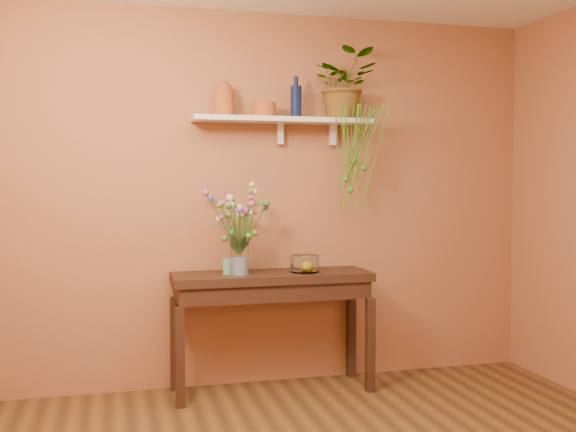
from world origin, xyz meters
TOP-DOWN VIEW (x-y plane):
  - room at (0.00, 0.00)m, footprint 4.04×4.04m
  - sideboard at (-0.06, 1.76)m, footprint 1.39×0.45m
  - wall_shelf at (0.06, 1.87)m, footprint 1.30×0.24m
  - terracotta_jug at (-0.38, 1.86)m, footprint 0.15×0.15m
  - terracotta_pot at (-0.10, 1.84)m, footprint 0.20×0.20m
  - blue_bottle at (0.14, 1.85)m, footprint 0.09×0.09m
  - spider_plant at (0.52, 1.89)m, footprint 0.52×0.47m
  - plant_fronds at (0.56, 1.74)m, footprint 0.41×0.33m
  - glass_vase at (-0.30, 1.70)m, footprint 0.13×0.13m
  - bouquet at (-0.31, 1.70)m, footprint 0.47×0.47m
  - glass_bowl at (0.16, 1.71)m, footprint 0.20×0.20m
  - lemon at (0.17, 1.70)m, footprint 0.07×0.07m
  - carton at (-0.38, 1.74)m, footprint 0.06×0.06m

SIDE VIEW (x-z plane):
  - sideboard at x=-0.06m, z-range 0.30..1.14m
  - lemon at x=0.17m, z-range 0.85..0.92m
  - carton at x=-0.38m, z-range 0.84..0.95m
  - glass_bowl at x=0.16m, z-range 0.84..0.96m
  - glass_vase at x=-0.30m, z-range 0.82..1.09m
  - bouquet at x=-0.31m, z-range 1.02..1.52m
  - room at x=0.00m, z-range 0.00..2.70m
  - plant_fronds at x=0.56m, z-range 1.27..2.03m
  - wall_shelf at x=0.06m, z-range 1.82..2.01m
  - terracotta_pot at x=-0.10m, z-range 1.94..2.04m
  - terracotta_jug at x=-0.38m, z-range 1.93..2.17m
  - blue_bottle at x=0.14m, z-range 1.91..2.20m
  - spider_plant at x=0.52m, z-range 1.94..2.44m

